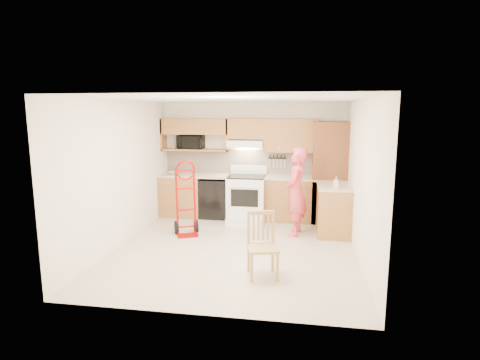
% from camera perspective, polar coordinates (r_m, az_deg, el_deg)
% --- Properties ---
extents(floor, '(4.00, 4.50, 0.02)m').
position_cam_1_polar(floor, '(6.78, -0.68, -10.00)').
color(floor, '#BFB2A2').
rests_on(floor, ground).
extents(ceiling, '(4.00, 4.50, 0.02)m').
position_cam_1_polar(ceiling, '(6.38, -0.72, 11.79)').
color(ceiling, white).
rests_on(ceiling, ground).
extents(wall_back, '(4.00, 0.02, 2.50)m').
position_cam_1_polar(wall_back, '(8.68, 1.84, 2.97)').
color(wall_back, white).
rests_on(wall_back, ground).
extents(wall_front, '(4.00, 0.02, 2.50)m').
position_cam_1_polar(wall_front, '(4.30, -5.84, -4.33)').
color(wall_front, white).
rests_on(wall_front, ground).
extents(wall_left, '(0.02, 4.50, 2.50)m').
position_cam_1_polar(wall_left, '(7.08, -16.94, 0.95)').
color(wall_left, white).
rests_on(wall_left, ground).
extents(wall_right, '(0.02, 4.50, 2.50)m').
position_cam_1_polar(wall_right, '(6.44, 17.22, 0.06)').
color(wall_right, white).
rests_on(wall_right, ground).
extents(backsplash, '(3.92, 0.03, 0.55)m').
position_cam_1_polar(backsplash, '(8.66, 1.82, 2.62)').
color(backsplash, beige).
rests_on(backsplash, wall_back).
extents(lower_cab_left, '(0.90, 0.60, 0.90)m').
position_cam_1_polar(lower_cab_left, '(8.84, -8.47, -2.27)').
color(lower_cab_left, olive).
rests_on(lower_cab_left, ground).
extents(dishwasher, '(0.60, 0.60, 0.85)m').
position_cam_1_polar(dishwasher, '(8.65, -3.72, -2.61)').
color(dishwasher, black).
rests_on(dishwasher, ground).
extents(lower_cab_right, '(1.14, 0.60, 0.90)m').
position_cam_1_polar(lower_cab_right, '(8.44, 7.14, -2.82)').
color(lower_cab_right, olive).
rests_on(lower_cab_right, ground).
extents(countertop_left, '(1.50, 0.63, 0.04)m').
position_cam_1_polar(countertop_left, '(8.67, -6.66, 0.69)').
color(countertop_left, '#BBA990').
rests_on(countertop_left, lower_cab_left).
extents(countertop_right, '(1.14, 0.63, 0.04)m').
position_cam_1_polar(countertop_right, '(8.35, 7.21, 0.33)').
color(countertop_right, '#BBA990').
rests_on(countertop_right, lower_cab_right).
extents(cab_return_right, '(0.60, 1.00, 0.90)m').
position_cam_1_polar(cab_return_right, '(7.69, 13.44, -4.29)').
color(cab_return_right, olive).
rests_on(cab_return_right, ground).
extents(countertop_return, '(0.63, 1.00, 0.04)m').
position_cam_1_polar(countertop_return, '(7.59, 13.58, -0.85)').
color(countertop_return, '#BBA990').
rests_on(countertop_return, cab_return_right).
extents(pantry_tall, '(0.70, 0.60, 2.10)m').
position_cam_1_polar(pantry_tall, '(8.35, 12.86, 1.05)').
color(pantry_tall, brown).
rests_on(pantry_tall, ground).
extents(upper_cab_left, '(1.50, 0.33, 0.34)m').
position_cam_1_polar(upper_cab_left, '(8.69, -6.56, 7.75)').
color(upper_cab_left, olive).
rests_on(upper_cab_left, wall_back).
extents(upper_shelf_mw, '(1.50, 0.33, 0.04)m').
position_cam_1_polar(upper_shelf_mw, '(8.73, -6.49, 4.40)').
color(upper_shelf_mw, olive).
rests_on(upper_shelf_mw, wall_back).
extents(upper_cab_center, '(0.76, 0.33, 0.44)m').
position_cam_1_polar(upper_cab_center, '(8.46, 0.90, 7.48)').
color(upper_cab_center, olive).
rests_on(upper_cab_center, wall_back).
extents(upper_cab_right, '(1.14, 0.33, 0.70)m').
position_cam_1_polar(upper_cab_right, '(8.39, 7.38, 6.42)').
color(upper_cab_right, olive).
rests_on(upper_cab_right, wall_back).
extents(range_hood, '(0.76, 0.46, 0.14)m').
position_cam_1_polar(range_hood, '(8.42, 0.83, 5.35)').
color(range_hood, white).
rests_on(range_hood, wall_back).
extents(knife_strip, '(0.40, 0.05, 0.29)m').
position_cam_1_polar(knife_strip, '(8.57, 5.44, 2.77)').
color(knife_strip, black).
rests_on(knife_strip, backsplash).
extents(microwave, '(0.58, 0.42, 0.30)m').
position_cam_1_polar(microwave, '(8.74, -7.18, 5.53)').
color(microwave, black).
rests_on(microwave, upper_shelf_mw).
extents(range, '(0.78, 1.02, 1.15)m').
position_cam_1_polar(range, '(8.24, 0.93, -2.18)').
color(range, white).
rests_on(range, ground).
extents(person, '(0.46, 0.64, 1.65)m').
position_cam_1_polar(person, '(7.39, 8.15, -1.72)').
color(person, '#DF414F').
rests_on(person, ground).
extents(hand_truck, '(0.65, 0.63, 1.28)m').
position_cam_1_polar(hand_truck, '(7.40, -7.81, -3.16)').
color(hand_truck, '#9D0502').
rests_on(hand_truck, ground).
extents(dining_chair, '(0.51, 0.54, 0.91)m').
position_cam_1_polar(dining_chair, '(5.55, 3.33, -9.53)').
color(dining_chair, tan).
rests_on(dining_chair, ground).
extents(soap_bottle, '(0.10, 0.10, 0.21)m').
position_cam_1_polar(soap_bottle, '(7.28, 13.79, -0.32)').
color(soap_bottle, white).
rests_on(soap_bottle, countertop_return).
extents(bowl, '(0.24, 0.24, 0.05)m').
position_cam_1_polar(bowl, '(8.81, -9.80, 1.06)').
color(bowl, white).
rests_on(bowl, countertop_left).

